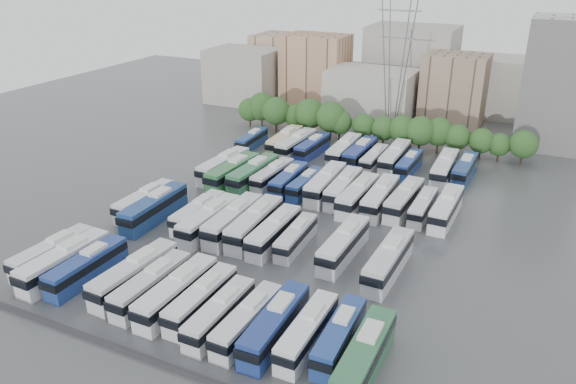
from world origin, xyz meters
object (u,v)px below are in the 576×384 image
at_px(electricity_pylon, 397,50).
at_px(bus_r3_s12, 444,168).
at_px(bus_r1_s0, 145,201).
at_px(bus_r2_s2, 233,172).
at_px(bus_r0_s1, 65,262).
at_px(bus_r2_s7, 325,183).
at_px(bus_r0_s2, 87,267).
at_px(bus_r0_s4, 134,274).
at_px(bus_r2_s12, 423,207).
at_px(bus_r2_s4, 272,175).
at_px(bus_r3_s6, 344,150).
at_px(bus_r0_s10, 275,324).
at_px(bus_r1_s10, 344,244).
at_px(bus_r3_s4, 312,147).
at_px(bus_r3_s7, 360,153).
at_px(bus_r1_s5, 233,220).
at_px(bus_r2_s10, 380,197).
at_px(bus_r3_s0, 252,140).
at_px(bus_r2_s6, 306,184).
at_px(bus_r0_s11, 307,331).
at_px(bus_r0_s9, 247,320).
at_px(apartment_tower, 560,84).
at_px(bus_r1_s8, 296,237).
at_px(bus_r3_s8, 374,159).
at_px(bus_r1_s4, 209,220).
at_px(bus_r0_s5, 152,285).
at_px(bus_r2_s5, 289,180).
at_px(bus_r3_s13, 465,169).
at_px(bus_r1_s7, 274,232).
at_px(bus_r2_s8, 343,188).
at_px(bus_r1_s12, 389,260).
at_px(bus_r2_s9, 358,195).
at_px(bus_r1_s1, 154,208).
at_px(bus_r2_s11, 404,199).
at_px(bus_r3_s2, 285,141).
at_px(bus_r1_s3, 198,212).
at_px(bus_r0_s7, 201,299).
at_px(bus_r0_s13, 365,356).
at_px(bus_r2_s1, 224,166).
at_px(bus_r0_s0, 53,253).
at_px(bus_r0_s12, 339,336).
at_px(bus_r3_s10, 409,164).
at_px(bus_r2_s3, 253,173).

height_order(electricity_pylon, bus_r3_s12, electricity_pylon).
bearing_deg(bus_r1_s0, bus_r2_s2, 69.62).
height_order(bus_r0_s1, bus_r2_s7, bus_r2_s7).
bearing_deg(bus_r0_s2, electricity_pylon, 77.47).
height_order(bus_r0_s4, bus_r2_s12, bus_r0_s4).
xyz_separation_m(bus_r2_s4, bus_r2_s7, (9.96, 0.03, 0.28)).
relative_size(electricity_pylon, bus_r3_s6, 2.50).
distance_m(bus_r0_s10, bus_r1_s10, 19.30).
relative_size(bus_r3_s4, bus_r3_s7, 0.91).
height_order(bus_r1_s5, bus_r2_s10, bus_r1_s5).
height_order(bus_r2_s7, bus_r3_s0, bus_r2_s7).
bearing_deg(bus_r2_s6, bus_r0_s11, -64.62).
xyz_separation_m(bus_r0_s9, bus_r2_s6, (-10.04, 37.30, -0.12)).
xyz_separation_m(apartment_tower, bus_r1_s8, (-29.14, -63.39, -11.34)).
distance_m(bus_r1_s8, bus_r2_s6, 18.99).
xyz_separation_m(apartment_tower, bus_r3_s8, (-29.15, -28.76, -11.30)).
xyz_separation_m(bus_r0_s1, bus_r0_s4, (9.83, 1.51, -0.01)).
relative_size(bus_r1_s4, bus_r2_s7, 0.96).
height_order(bus_r0_s5, bus_r2_s10, bus_r2_s10).
xyz_separation_m(bus_r0_s5, bus_r1_s4, (-3.30, 17.28, 0.11)).
bearing_deg(bus_r3_s0, apartment_tower, 24.83).
xyz_separation_m(bus_r2_s5, bus_r3_s13, (26.11, 18.26, 0.05)).
distance_m(bus_r2_s6, bus_r3_s13, 29.42).
xyz_separation_m(bus_r1_s7, bus_r2_s8, (3.14, 18.85, 0.02)).
xyz_separation_m(bus_r1_s12, bus_r2_s10, (-6.84, 18.47, -0.03)).
bearing_deg(bus_r0_s2, bus_r0_s5, 1.25).
bearing_deg(bus_r2_s12, bus_r3_s7, 131.85).
bearing_deg(bus_r2_s4, bus_r0_s1, -102.02).
bearing_deg(bus_r1_s12, bus_r3_s6, 119.31).
bearing_deg(bus_r2_s9, bus_r0_s2, -122.11).
height_order(bus_r0_s9, bus_r1_s1, bus_r1_s1).
bearing_deg(bus_r1_s12, bus_r2_s12, 91.29).
bearing_deg(bus_r2_s11, bus_r1_s12, -78.02).
xyz_separation_m(bus_r2_s12, bus_r3_s2, (-32.83, 18.70, 0.35)).
distance_m(bus_r0_s4, bus_r1_s3, 18.46).
bearing_deg(bus_r3_s8, bus_r2_s8, -89.81).
height_order(bus_r1_s8, bus_r2_s9, bus_r2_s9).
bearing_deg(bus_r1_s4, bus_r2_s12, 35.58).
relative_size(bus_r0_s7, bus_r0_s13, 0.91).
xyz_separation_m(bus_r1_s0, bus_r2_s1, (3.07, 18.22, 0.19)).
relative_size(bus_r0_s0, bus_r3_s7, 0.93).
bearing_deg(bus_r0_s12, bus_r0_s0, 178.37).
distance_m(bus_r2_s6, bus_r3_s0, 26.09).
xyz_separation_m(bus_r0_s11, bus_r0_s13, (6.64, -1.31, 0.19)).
bearing_deg(bus_r2_s1, bus_r2_s8, 2.55).
distance_m(bus_r3_s6, bus_r3_s10, 13.18).
height_order(bus_r1_s1, bus_r2_s3, bus_r1_s1).
distance_m(bus_r2_s5, bus_r3_s0, 23.68).
distance_m(bus_r3_s4, bus_r3_s6, 6.64).
bearing_deg(bus_r2_s11, bus_r1_s10, -98.04).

